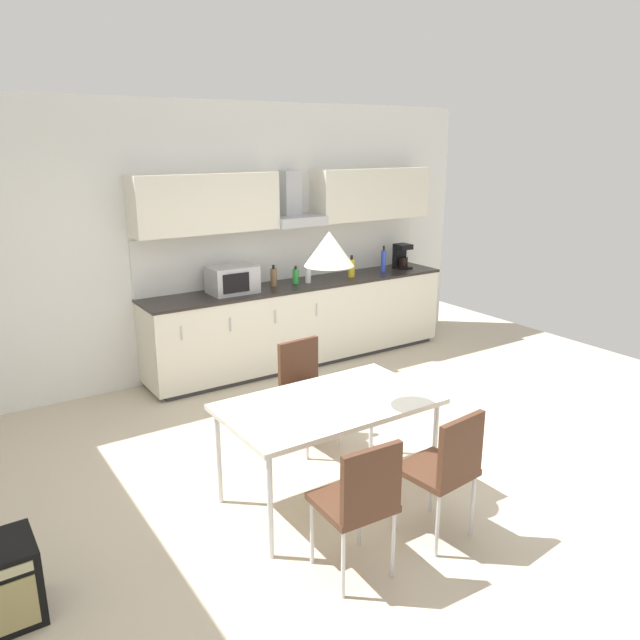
# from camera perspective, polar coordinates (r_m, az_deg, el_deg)

# --- Properties ---
(ground_plane) EXTENTS (8.54, 7.78, 0.02)m
(ground_plane) POSITION_cam_1_polar(r_m,az_deg,el_deg) (4.92, 2.76, -13.73)
(ground_plane) COLOR beige
(wall_back) EXTENTS (6.83, 0.10, 2.83)m
(wall_back) POSITION_cam_1_polar(r_m,az_deg,el_deg) (6.66, -10.74, 7.01)
(wall_back) COLOR white
(wall_back) RESTS_ON ground_plane
(kitchen_counter) EXTENTS (3.60, 0.62, 0.92)m
(kitchen_counter) POSITION_cam_1_polar(r_m,az_deg,el_deg) (7.02, -1.65, -0.21)
(kitchen_counter) COLOR #333333
(kitchen_counter) RESTS_ON ground_plane
(backsplash_tile) EXTENTS (3.58, 0.02, 0.58)m
(backsplash_tile) POSITION_cam_1_polar(r_m,az_deg,el_deg) (7.08, -2.91, 6.13)
(backsplash_tile) COLOR silver
(backsplash_tile) RESTS_ON kitchen_counter
(upper_wall_cabinets) EXTENTS (3.58, 0.40, 0.58)m
(upper_wall_cabinets) POSITION_cam_1_polar(r_m,az_deg,el_deg) (6.87, -2.31, 11.01)
(upper_wall_cabinets) COLOR silver
(microwave) EXTENTS (0.48, 0.35, 0.28)m
(microwave) POSITION_cam_1_polar(r_m,az_deg,el_deg) (6.48, -8.02, 3.69)
(microwave) COLOR #ADADB2
(microwave) RESTS_ON kitchen_counter
(coffee_maker) EXTENTS (0.18, 0.19, 0.30)m
(coffee_maker) POSITION_cam_1_polar(r_m,az_deg,el_deg) (7.75, 7.44, 5.82)
(coffee_maker) COLOR black
(coffee_maker) RESTS_ON kitchen_counter
(bottle_white) EXTENTS (0.07, 0.07, 0.23)m
(bottle_white) POSITION_cam_1_polar(r_m,az_deg,el_deg) (6.89, -1.10, 4.25)
(bottle_white) COLOR white
(bottle_white) RESTS_ON kitchen_counter
(bottle_blue) EXTENTS (0.06, 0.06, 0.32)m
(bottle_blue) POSITION_cam_1_polar(r_m,az_deg,el_deg) (7.47, 5.82, 5.38)
(bottle_blue) COLOR blue
(bottle_blue) RESTS_ON kitchen_counter
(bottle_brown) EXTENTS (0.07, 0.07, 0.23)m
(bottle_brown) POSITION_cam_1_polar(r_m,az_deg,el_deg) (6.75, -4.27, 3.94)
(bottle_brown) COLOR brown
(bottle_brown) RESTS_ON kitchen_counter
(bottle_green) EXTENTS (0.07, 0.07, 0.20)m
(bottle_green) POSITION_cam_1_polar(r_m,az_deg,el_deg) (6.86, -2.24, 4.04)
(bottle_green) COLOR green
(bottle_green) RESTS_ON kitchen_counter
(bottle_yellow) EXTENTS (0.08, 0.08, 0.25)m
(bottle_yellow) POSITION_cam_1_polar(r_m,az_deg,el_deg) (7.19, 2.90, 4.80)
(bottle_yellow) COLOR yellow
(bottle_yellow) RESTS_ON kitchen_counter
(dining_table) EXTENTS (1.45, 0.84, 0.73)m
(dining_table) POSITION_cam_1_polar(r_m,az_deg,el_deg) (4.28, 0.78, -8.02)
(dining_table) COLOR silver
(dining_table) RESTS_ON ground_plane
(chair_near_right) EXTENTS (0.44, 0.44, 0.87)m
(chair_near_right) POSITION_cam_1_polar(r_m,az_deg,el_deg) (3.99, 11.54, -12.73)
(chair_near_right) COLOR #4C2D1E
(chair_near_right) RESTS_ON ground_plane
(chair_near_left) EXTENTS (0.42, 0.42, 0.87)m
(chair_near_left) POSITION_cam_1_polar(r_m,az_deg,el_deg) (3.61, 3.75, -15.79)
(chair_near_left) COLOR #4C2D1E
(chair_near_left) RESTS_ON ground_plane
(chair_far_right) EXTENTS (0.43, 0.43, 0.87)m
(chair_far_right) POSITION_cam_1_polar(r_m,az_deg,el_deg) (5.12, -1.33, -5.72)
(chair_far_right) COLOR #4C2D1E
(chair_far_right) RESTS_ON ground_plane
(pendant_lamp) EXTENTS (0.32, 0.32, 0.22)m
(pendant_lamp) POSITION_cam_1_polar(r_m,az_deg,el_deg) (3.96, 0.84, 6.54)
(pendant_lamp) COLOR silver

